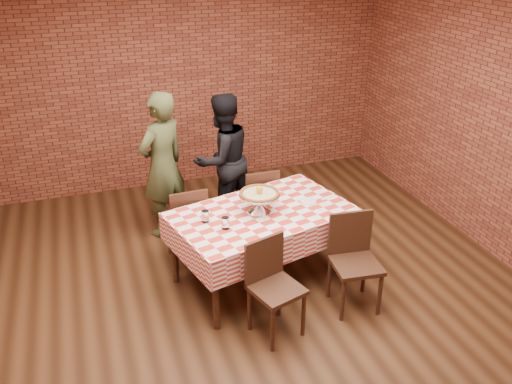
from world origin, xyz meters
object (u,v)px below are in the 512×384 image
table (262,246)px  pizza_stand (259,203)px  water_glass_right (205,216)px  chair_near_left (277,291)px  water_glass_left (225,223)px  diner_black (223,159)px  diner_olive (163,165)px  pizza (259,194)px  chair_far_right (258,202)px  chair_near_right (356,265)px  condiment_caddy (250,193)px  chair_far_left (186,223)px

table → pizza_stand: bearing=132.8°
water_glass_right → chair_near_left: size_ratio=0.13×
water_glass_left → diner_black: diner_black is taller
water_glass_right → diner_olive: 1.27m
pizza → diner_olive: 1.41m
table → pizza_stand: pizza_stand is taller
pizza → chair_far_right: size_ratio=0.44×
water_glass_right → table: bearing=1.6°
water_glass_left → chair_near_left: (0.26, -0.60, -0.38)m
pizza_stand → diner_black: 1.31m
table → chair_near_left: (-0.15, -0.80, 0.06)m
chair_near_right → diner_olive: (-1.38, 1.92, 0.38)m
diner_black → pizza: bearing=68.1°
water_glass_left → diner_olive: 1.47m
chair_near_left → pizza: bearing=63.6°
diner_black → water_glass_left: bearing=53.5°
chair_near_left → chair_near_right: size_ratio=0.97×
chair_near_right → chair_far_right: size_ratio=1.04×
water_glass_left → pizza: bearing=28.5°
table → chair_near_right: bearing=-46.0°
diner_olive → pizza: bearing=86.9°
water_glass_left → diner_black: (0.39, 1.52, -0.04)m
table → chair_near_right: (0.66, -0.68, 0.07)m
diner_olive → diner_black: size_ratio=1.07×
water_glass_left → chair_far_right: (0.65, 1.01, -0.39)m
table → condiment_caddy: size_ratio=12.60×
condiment_caddy → chair_near_right: bearing=-74.4°
chair_near_right → diner_black: bearing=114.4°
pizza_stand → water_glass_right: pizza_stand is taller
chair_far_right → diner_black: (-0.26, 0.51, 0.35)m
chair_near_left → diner_black: bearing=69.1°
water_glass_left → diner_black: bearing=75.4°
pizza_stand → condiment_caddy: (-0.00, 0.28, -0.02)m
table → chair_far_right: size_ratio=1.93×
chair_near_left → chair_far_left: chair_near_left is taller
table → chair_near_left: 0.82m
diner_black → chair_far_left: bearing=28.6°
diner_olive → pizza_stand: bearing=86.9°
water_glass_left → water_glass_right: bearing=127.8°
pizza_stand → condiment_caddy: 0.28m
condiment_caddy → diner_black: size_ratio=0.08×
water_glass_left → chair_near_right: bearing=-24.5°
chair_far_left → chair_far_right: chair_far_left is taller
condiment_caddy → pizza: bearing=-108.9°
water_glass_right → chair_near_left: 0.96m
pizza → chair_near_left: 0.97m
pizza_stand → chair_near_right: size_ratio=0.44×
pizza_stand → chair_near_left: 0.93m
pizza_stand → chair_near_left: (-0.13, -0.82, -0.41)m
condiment_caddy → pizza_stand: bearing=-108.9°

